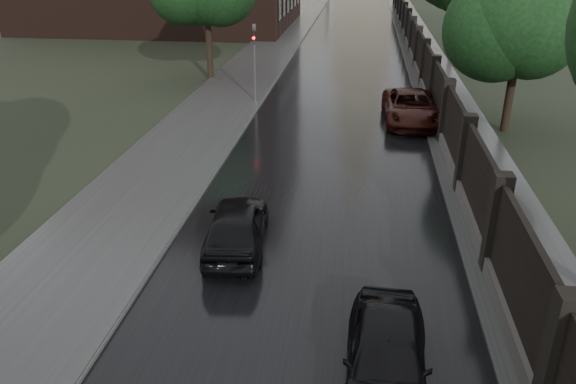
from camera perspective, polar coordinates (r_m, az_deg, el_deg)
The scene contains 6 objects.
fence_right at distance 35.81m, azimuth 13.36°, elevation 12.77°, with size 0.45×75.72×2.70m.
tree_right_b at distance 25.94m, azimuth 22.76°, elevation 16.21°, with size 4.08×4.08×7.01m.
traffic_light at distance 28.98m, azimuth -3.40°, elevation 13.53°, with size 0.16×0.32×4.00m.
hatchback_left at distance 15.41m, azimuth -5.25°, elevation -3.46°, with size 1.59×3.95×1.35m, color black.
car_right_near at distance 11.12m, azimuth 9.97°, elevation -16.23°, with size 1.59×3.94×1.34m, color black.
car_right_far at distance 26.76m, azimuth 12.36°, elevation 8.39°, with size 2.38×5.16×1.43m, color black.
Camera 1 is at (1.07, -2.96, 7.85)m, focal length 35.00 mm.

